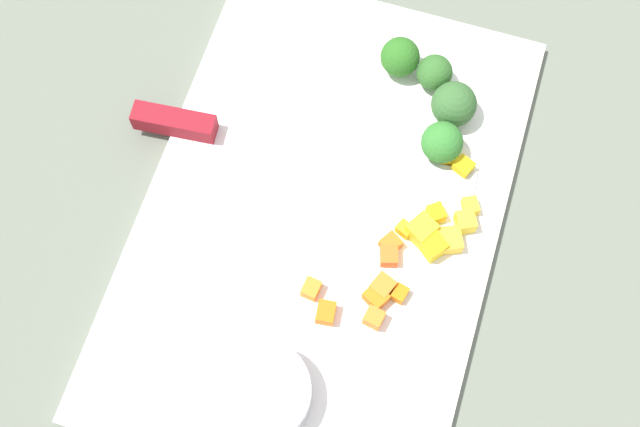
{
  "coord_description": "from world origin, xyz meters",
  "views": [
    {
      "loc": [
        0.26,
        0.08,
        0.74
      ],
      "look_at": [
        0.0,
        0.0,
        0.02
      ],
      "focal_mm": 48.27,
      "sensor_mm": 36.0,
      "label": 1
    }
  ],
  "objects": [
    {
      "name": "ground_plane",
      "position": [
        0.0,
        0.0,
        0.0
      ],
      "size": [
        4.0,
        4.0,
        0.0
      ],
      "primitive_type": "plane",
      "color": "slate"
    },
    {
      "name": "cutting_board",
      "position": [
        0.0,
        0.0,
        0.01
      ],
      "size": [
        0.48,
        0.32,
        0.01
      ],
      "primitive_type": "cube",
      "color": "white",
      "rests_on": "ground_plane"
    },
    {
      "name": "prep_bowl",
      "position": [
        0.17,
        -0.0,
        0.03
      ],
      "size": [
        0.09,
        0.09,
        0.03
      ],
      "primitive_type": "cylinder",
      "color": "#B5BAC4",
      "rests_on": "cutting_board"
    },
    {
      "name": "chef_knife",
      "position": [
        -0.05,
        -0.1,
        0.02
      ],
      "size": [
        0.05,
        0.33,
        0.02
      ],
      "rotation": [
        0.0,
        0.0,
        1.66
      ],
      "color": "silver",
      "rests_on": "cutting_board"
    },
    {
      "name": "carrot_dice_0",
      "position": [
        0.01,
        0.07,
        0.02
      ],
      "size": [
        0.02,
        0.02,
        0.01
      ],
      "primitive_type": "cube",
      "rotation": [
        0.0,
        0.0,
        1.01
      ],
      "color": "orange",
      "rests_on": "cutting_board"
    },
    {
      "name": "carrot_dice_1",
      "position": [
        0.06,
        0.07,
        0.02
      ],
      "size": [
        0.02,
        0.02,
        0.01
      ],
      "primitive_type": "cube",
      "rotation": [
        0.0,
        0.0,
        2.62
      ],
      "color": "orange",
      "rests_on": "cutting_board"
    },
    {
      "name": "carrot_dice_2",
      "position": [
        0.09,
        0.03,
        0.02
      ],
      "size": [
        0.02,
        0.02,
        0.01
      ],
      "primitive_type": "cube",
      "rotation": [
        0.0,
        0.0,
        1.67
      ],
      "color": "orange",
      "rests_on": "cutting_board"
    },
    {
      "name": "carrot_dice_3",
      "position": [
        0.05,
        0.07,
        0.02
      ],
      "size": [
        0.02,
        0.02,
        0.02
      ],
      "primitive_type": "cube",
      "rotation": [
        0.0,
        0.0,
        2.75
      ],
      "color": "orange",
      "rests_on": "cutting_board"
    },
    {
      "name": "carrot_dice_4",
      "position": [
        0.05,
        0.09,
        0.02
      ],
      "size": [
        0.02,
        0.02,
        0.01
      ],
      "primitive_type": "cube",
      "rotation": [
        0.0,
        0.0,
        2.89
      ],
      "color": "orange",
      "rests_on": "cutting_board"
    },
    {
      "name": "carrot_dice_5",
      "position": [
        0.08,
        0.07,
        0.02
      ],
      "size": [
        0.02,
        0.02,
        0.02
      ],
      "primitive_type": "cube",
      "rotation": [
        0.0,
        0.0,
        1.39
      ],
      "color": "orange",
      "rests_on": "cutting_board"
    },
    {
      "name": "carrot_dice_6",
      "position": [
        0.07,
        0.01,
        0.02
      ],
      "size": [
        0.02,
        0.02,
        0.01
      ],
      "primitive_type": "cube",
      "rotation": [
        0.0,
        0.0,
        3.02
      ],
      "color": "orange",
      "rests_on": "cutting_board"
    },
    {
      "name": "carrot_dice_7",
      "position": [
        0.02,
        0.07,
        0.02
      ],
      "size": [
        0.02,
        0.02,
        0.01
      ],
      "primitive_type": "cube",
      "rotation": [
        0.0,
        0.0,
        1.86
      ],
      "color": "orange",
      "rests_on": "cutting_board"
    },
    {
      "name": "pepper_dice_0",
      "position": [
        -0.03,
        0.13,
        0.02
      ],
      "size": [
        0.02,
        0.02,
        0.02
      ],
      "primitive_type": "cube",
      "rotation": [
        0.0,
        0.0,
        2.04
      ],
      "color": "yellow",
      "rests_on": "cutting_board"
    },
    {
      "name": "pepper_dice_1",
      "position": [
        -0.08,
        0.11,
        0.02
      ],
      "size": [
        0.02,
        0.02,
        0.01
      ],
      "primitive_type": "cube",
      "rotation": [
        0.0,
        0.0,
        1.16
      ],
      "color": "yellow",
      "rests_on": "cutting_board"
    },
    {
      "name": "pepper_dice_2",
      "position": [
        -0.05,
        0.13,
        0.02
      ],
      "size": [
        0.02,
        0.02,
        0.01
      ],
      "primitive_type": "cube",
      "rotation": [
        0.0,
        0.0,
        2.05
      ],
      "color": "yellow",
      "rests_on": "cutting_board"
    },
    {
      "name": "pepper_dice_3",
      "position": [
        -0.03,
        0.1,
        0.02
      ],
      "size": [
        0.02,
        0.02,
        0.01
      ],
      "primitive_type": "cube",
      "rotation": [
        0.0,
        0.0,
        2.22
      ],
      "color": "yellow",
      "rests_on": "cutting_board"
    },
    {
      "name": "pepper_dice_4",
      "position": [
        -0.09,
        0.1,
        0.02
      ],
      "size": [
        0.02,
        0.02,
        0.01
      ],
      "primitive_type": "cube",
      "rotation": [
        0.0,
        0.0,
        1.81
      ],
      "color": "yellow",
      "rests_on": "cutting_board"
    },
    {
      "name": "pepper_dice_5",
      "position": [
        -0.01,
        0.09,
        0.02
      ],
      "size": [
        0.03,
        0.03,
        0.02
      ],
      "primitive_type": "cube",
      "rotation": [
        0.0,
        0.0,
        1.03
      ],
      "color": "yellow",
      "rests_on": "cutting_board"
    },
    {
      "name": "pepper_dice_6",
      "position": [
        -0.01,
        0.12,
        0.02
      ],
      "size": [
        0.03,
        0.03,
        0.02
      ],
      "primitive_type": "cube",
      "rotation": [
        0.0,
        0.0,
        0.42
      ],
      "color": "yellow",
      "rests_on": "cutting_board"
    },
    {
      "name": "pepper_dice_7",
      "position": [
        -0.0,
        0.1,
        0.02
      ],
      "size": [
        0.03,
        0.03,
        0.02
      ],
      "primitive_type": "cube",
      "rotation": [
        0.0,
        0.0,
        0.89
      ],
      "color": "yellow",
      "rests_on": "cutting_board"
    },
    {
      "name": "pepper_dice_8",
      "position": [
        -0.01,
        0.08,
        0.02
      ],
      "size": [
        0.02,
        0.02,
        0.01
      ],
      "primitive_type": "cube",
      "rotation": [
        0.0,
        0.0,
        1.14
      ],
      "color": "yellow",
      "rests_on": "cutting_board"
    },
    {
      "name": "broccoli_floret_0",
      "position": [
        -0.1,
        0.09,
        0.03
      ],
      "size": [
        0.04,
        0.04,
        0.04
      ],
      "color": "#87B65E",
      "rests_on": "cutting_board"
    },
    {
      "name": "broccoli_floret_1",
      "position": [
        -0.14,
        0.09,
        0.03
      ],
      "size": [
        0.04,
        0.04,
        0.04
      ],
      "color": "#88AD54",
      "rests_on": "cutting_board"
    },
    {
      "name": "broccoli_floret_2",
      "position": [
        -0.17,
        0.06,
        0.03
      ],
      "size": [
        0.03,
        0.03,
        0.04
      ],
      "color": "#85B364",
      "rests_on": "cutting_board"
    },
    {
      "name": "broccoli_floret_3",
      "position": [
        -0.17,
        0.03,
        0.03
      ],
      "size": [
        0.04,
        0.04,
        0.04
      ],
      "color": "#85B154",
      "rests_on": "cutting_board"
    }
  ]
}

